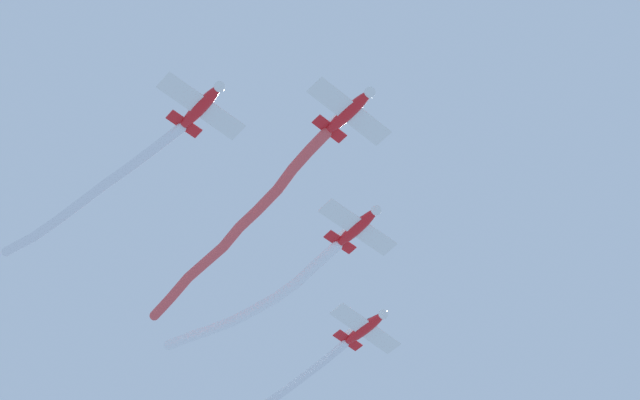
{
  "coord_description": "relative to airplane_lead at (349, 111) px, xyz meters",
  "views": [
    {
      "loc": [
        14.35,
        41.66,
        1.57
      ],
      "look_at": [
        -0.46,
        -6.4,
        68.39
      ],
      "focal_mm": 58.32,
      "sensor_mm": 36.0,
      "label": 1
    }
  ],
  "objects": [
    {
      "name": "smoke_trail_lead",
      "position": [
        5.26,
        -14.22,
        0.62
      ],
      "size": [
        9.62,
        24.67,
        2.31
      ],
      "color": "#DB4C4C"
    },
    {
      "name": "smoke_trail_right_wing",
      "position": [
        17.42,
        -14.71,
        1.46
      ],
      "size": [
        12.43,
        19.07,
        2.88
      ],
      "color": "white"
    },
    {
      "name": "airplane_left_wing",
      "position": [
        -4.14,
        -10.42,
        0.0
      ],
      "size": [
        7.33,
        5.67,
        1.84
      ],
      "rotation": [
        0.0,
        0.0,
        1.98
      ],
      "color": "red"
    },
    {
      "name": "smoke_trail_left_wing",
      "position": [
        1.61,
        -22.06,
        0.89
      ],
      "size": [
        11.71,
        18.44,
        3.07
      ],
      "color": "white"
    },
    {
      "name": "airplane_right_wing",
      "position": [
        10.8,
        -3.03,
        0.3
      ],
      "size": [
        7.32,
        5.67,
        1.84
      ],
      "rotation": [
        0.0,
        0.0,
        1.99
      ],
      "color": "red"
    },
    {
      "name": "airplane_lead",
      "position": [
        0.0,
        0.0,
        0.0
      ],
      "size": [
        7.29,
        5.66,
        1.84
      ],
      "rotation": [
        0.0,
        0.0,
        2.01
      ],
      "color": "red"
    },
    {
      "name": "airplane_slot",
      "position": [
        -8.3,
        -20.84,
        -0.3
      ],
      "size": [
        7.26,
        5.65,
        1.84
      ],
      "rotation": [
        0.0,
        0.0,
        2.03
      ],
      "color": "red"
    }
  ]
}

